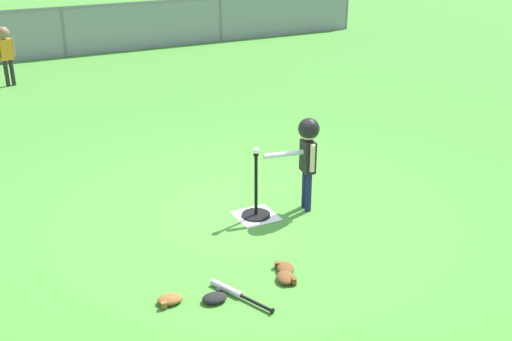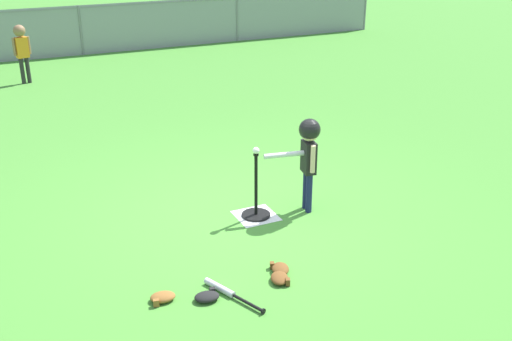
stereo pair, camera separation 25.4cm
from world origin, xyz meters
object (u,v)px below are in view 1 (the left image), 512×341
at_px(batting_tee, 256,206).
at_px(baseball_on_tee, 256,151).
at_px(spare_bat_silver, 233,291).
at_px(glove_tossed_aside, 285,268).
at_px(glove_near_bats, 286,278).
at_px(glove_by_plate, 170,299).
at_px(glove_outfield_drop, 215,298).
at_px(fielder_near_left, 5,48).
at_px(batter_child, 307,146).

xyz_separation_m(batting_tee, baseball_on_tee, (0.00, 0.00, 0.66)).
distance_m(batting_tee, spare_bat_silver, 1.53).
bearing_deg(glove_tossed_aside, glove_near_bats, -117.57).
bearing_deg(glove_by_plate, baseball_on_tee, 37.93).
xyz_separation_m(glove_by_plate, glove_outfield_drop, (0.36, -0.16, 0.00)).
distance_m(batting_tee, glove_by_plate, 1.80).
bearing_deg(fielder_near_left, glove_tossed_aside, -80.54).
distance_m(fielder_near_left, glove_tossed_aside, 8.42).
bearing_deg(batter_child, glove_by_plate, -153.37).
bearing_deg(glove_tossed_aside, baseball_on_tee, 75.85).
xyz_separation_m(spare_bat_silver, glove_tossed_aside, (0.60, 0.11, 0.01)).
distance_m(baseball_on_tee, glove_tossed_aside, 1.39).
bearing_deg(batter_child, glove_outfield_drop, -144.83).
bearing_deg(baseball_on_tee, glove_outfield_drop, -130.15).
xyz_separation_m(spare_bat_silver, glove_outfield_drop, (-0.18, -0.02, 0.01)).
height_order(batting_tee, batter_child, batter_child).
relative_size(glove_near_bats, glove_outfield_drop, 1.10).
bearing_deg(baseball_on_tee, glove_near_bats, -105.76).
relative_size(glove_by_plate, glove_near_bats, 0.92).
height_order(glove_by_plate, glove_outfield_drop, same).
distance_m(baseball_on_tee, glove_near_bats, 1.52).
distance_m(batting_tee, batter_child, 0.87).
bearing_deg(baseball_on_tee, batter_child, -10.20).
distance_m(glove_by_plate, glove_outfield_drop, 0.39).
bearing_deg(baseball_on_tee, batting_tee, -90.00).
bearing_deg(fielder_near_left, spare_bat_silver, -84.69).
bearing_deg(batter_child, spare_bat_silver, -142.12).
bearing_deg(batting_tee, glove_outfield_drop, -130.15).
relative_size(batting_tee, glove_by_plate, 3.05).
bearing_deg(batter_child, baseball_on_tee, 169.80).
height_order(batting_tee, glove_outfield_drop, batting_tee).
distance_m(batter_child, glove_by_plate, 2.35).
xyz_separation_m(baseball_on_tee, batter_child, (0.58, -0.10, -0.01)).
bearing_deg(glove_outfield_drop, baseball_on_tee, 49.85).
distance_m(glove_by_plate, glove_near_bats, 1.07).
bearing_deg(spare_bat_silver, glove_tossed_aside, 10.47).
bearing_deg(glove_near_bats, batter_child, 51.28).
bearing_deg(batting_tee, fielder_near_left, 103.12).
bearing_deg(spare_bat_silver, glove_by_plate, 165.58).
relative_size(batter_child, glove_tossed_aside, 4.10).
distance_m(batting_tee, glove_tossed_aside, 1.17).
height_order(baseball_on_tee, glove_near_bats, baseball_on_tee).
bearing_deg(fielder_near_left, batter_child, -72.79).
height_order(fielder_near_left, glove_outfield_drop, fielder_near_left).
distance_m(batter_child, glove_near_bats, 1.67).
relative_size(baseball_on_tee, fielder_near_left, 0.06).
height_order(baseball_on_tee, glove_outfield_drop, baseball_on_tee).
height_order(baseball_on_tee, glove_tossed_aside, baseball_on_tee).
bearing_deg(baseball_on_tee, glove_by_plate, -142.07).
distance_m(glove_near_bats, glove_outfield_drop, 0.70).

